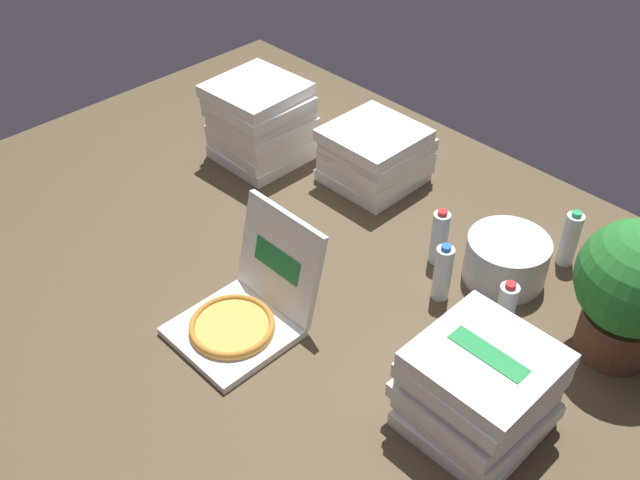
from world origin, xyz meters
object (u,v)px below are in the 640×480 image
at_px(pizza_stack_center_far, 479,389).
at_px(pizza_stack_right_far, 261,122).
at_px(open_pizza_box, 247,308).
at_px(pizza_stack_left_mid, 375,155).
at_px(water_bottle_1, 439,237).
at_px(water_bottle_0, 443,273).
at_px(ice_bucket, 506,259).
at_px(water_bottle_3, 505,311).
at_px(potted_plant, 633,287).
at_px(water_bottle_2, 570,239).

height_order(pizza_stack_center_far, pizza_stack_right_far, pizza_stack_right_far).
distance_m(open_pizza_box, pizza_stack_left_mid, 0.94).
distance_m(pizza_stack_left_mid, water_bottle_1, 0.54).
bearing_deg(pizza_stack_left_mid, water_bottle_0, -29.12).
xyz_separation_m(open_pizza_box, ice_bucket, (0.44, 0.78, 0.01)).
height_order(water_bottle_0, water_bottle_3, same).
bearing_deg(open_pizza_box, pizza_stack_left_mid, 106.68).
bearing_deg(potted_plant, water_bottle_3, -144.73).
distance_m(water_bottle_1, water_bottle_3, 0.39).
relative_size(pizza_stack_center_far, potted_plant, 0.78).
xyz_separation_m(open_pizza_box, water_bottle_1, (0.23, 0.69, 0.03)).
xyz_separation_m(pizza_stack_center_far, water_bottle_3, (-0.14, 0.34, -0.04)).
height_order(open_pizza_box, pizza_stack_center_far, open_pizza_box).
relative_size(pizza_stack_left_mid, water_bottle_3, 1.67).
bearing_deg(pizza_stack_center_far, water_bottle_2, 103.39).
height_order(open_pizza_box, pizza_stack_right_far, open_pizza_box).
relative_size(pizza_stack_right_far, water_bottle_0, 1.66).
xyz_separation_m(water_bottle_1, water_bottle_3, (0.37, -0.14, 0.00)).
bearing_deg(water_bottle_3, ice_bucket, 123.19).
distance_m(water_bottle_2, water_bottle_3, 0.46).
distance_m(water_bottle_1, potted_plant, 0.67).
relative_size(water_bottle_0, water_bottle_3, 1.00).
bearing_deg(potted_plant, water_bottle_0, -159.50).
xyz_separation_m(pizza_stack_center_far, pizza_stack_left_mid, (-1.01, 0.68, -0.02)).
bearing_deg(water_bottle_1, pizza_stack_center_far, -42.98).
distance_m(pizza_stack_right_far, pizza_stack_left_mid, 0.50).
bearing_deg(ice_bucket, water_bottle_0, -112.48).
height_order(water_bottle_2, water_bottle_3, same).
height_order(pizza_stack_right_far, water_bottle_3, pizza_stack_right_far).
xyz_separation_m(water_bottle_3, potted_plant, (0.28, 0.20, 0.16)).
relative_size(pizza_stack_center_far, water_bottle_2, 1.68).
height_order(pizza_stack_left_mid, ice_bucket, pizza_stack_left_mid).
relative_size(water_bottle_0, water_bottle_2, 1.00).
xyz_separation_m(pizza_stack_left_mid, ice_bucket, (0.71, -0.11, -0.04)).
height_order(pizza_stack_right_far, potted_plant, potted_plant).
height_order(pizza_stack_left_mid, water_bottle_2, pizza_stack_left_mid).
bearing_deg(pizza_stack_right_far, water_bottle_2, 14.33).
relative_size(pizza_stack_center_far, pizza_stack_right_far, 1.01).
bearing_deg(water_bottle_3, pizza_stack_right_far, 174.23).
xyz_separation_m(pizza_stack_right_far, water_bottle_1, (0.95, 0.00, -0.07)).
bearing_deg(water_bottle_0, pizza_stack_left_mid, 150.88).
xyz_separation_m(water_bottle_0, potted_plant, (0.52, 0.20, 0.16)).
relative_size(open_pizza_box, water_bottle_1, 1.94).
bearing_deg(water_bottle_2, open_pizza_box, -118.49).
bearing_deg(open_pizza_box, pizza_stack_right_far, 136.59).
distance_m(pizza_stack_right_far, water_bottle_3, 1.33).
bearing_deg(pizza_stack_left_mid, pizza_stack_right_far, -155.15).
bearing_deg(water_bottle_2, pizza_stack_center_far, -76.61).
bearing_deg(water_bottle_3, open_pizza_box, -137.18).
relative_size(pizza_stack_right_far, ice_bucket, 1.31).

